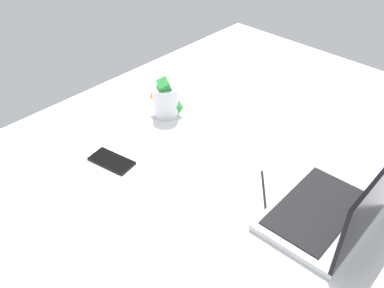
% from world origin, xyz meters
% --- Properties ---
extents(bed_mattress, '(1.80, 1.40, 0.18)m').
position_xyz_m(bed_mattress, '(0.00, 0.00, 0.09)').
color(bed_mattress, white).
rests_on(bed_mattress, ground).
extents(laptop, '(0.34, 0.24, 0.23)m').
position_xyz_m(laptop, '(0.01, 0.33, 0.22)').
color(laptop, '#B7BABC').
rests_on(laptop, bed_mattress).
extents(snack_cup, '(0.10, 0.10, 0.14)m').
position_xyz_m(snack_cup, '(-0.05, -0.35, 0.24)').
color(snack_cup, silver).
rests_on(snack_cup, bed_mattress).
extents(cell_phone, '(0.09, 0.15, 0.01)m').
position_xyz_m(cell_phone, '(0.25, -0.28, 0.18)').
color(cell_phone, black).
rests_on(cell_phone, bed_mattress).
extents(charger_cable, '(0.13, 0.11, 0.01)m').
position_xyz_m(charger_cable, '(0.04, 0.14, 0.18)').
color(charger_cable, black).
rests_on(charger_cable, bed_mattress).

